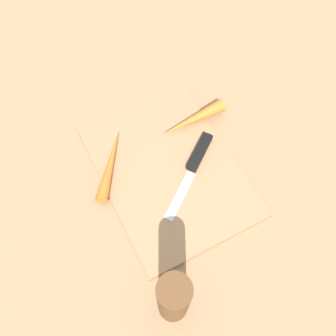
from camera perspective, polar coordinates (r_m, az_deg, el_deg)
ground_plane at (r=0.73m, az=0.00°, el=-0.44°), size 1.40×1.40×0.00m
cutting_board at (r=0.73m, az=0.00°, el=-0.22°), size 0.36×0.26×0.01m
knife at (r=0.73m, az=4.81°, el=1.44°), size 0.14×0.17×0.01m
carrot_long at (r=0.72m, az=-9.16°, el=0.62°), size 0.14×0.11×0.02m
carrot_short at (r=0.77m, az=3.97°, el=7.73°), size 0.04×0.15×0.03m
pepper_grinder at (r=0.57m, az=0.89°, el=-20.20°), size 0.05×0.05×0.17m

